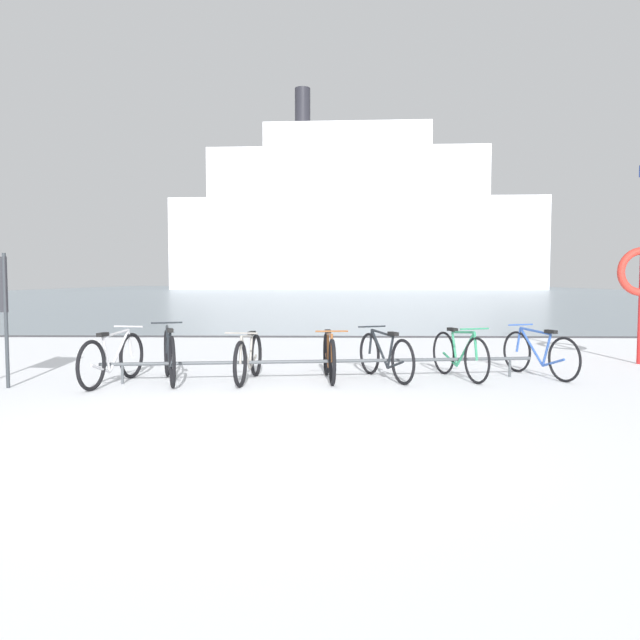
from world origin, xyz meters
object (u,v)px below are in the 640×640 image
(bicycle_1, at_px, (169,356))
(bicycle_6, at_px, (539,354))
(bicycle_4, at_px, (385,356))
(ferry_ship, at_px, (353,222))
(bicycle_3, at_px, (329,357))
(bicycle_0, at_px, (113,359))
(bicycle_5, at_px, (460,355))
(bicycle_2, at_px, (248,358))

(bicycle_1, bearing_deg, bicycle_6, 5.97)
(bicycle_4, xyz_separation_m, ferry_ship, (2.26, 80.22, 9.14))
(bicycle_3, bearing_deg, bicycle_6, 6.39)
(bicycle_1, distance_m, bicycle_3, 2.31)
(bicycle_0, relative_size, bicycle_6, 1.10)
(bicycle_0, distance_m, bicycle_6, 6.28)
(bicycle_0, bearing_deg, bicycle_5, 6.47)
(bicycle_4, relative_size, bicycle_5, 1.01)
(bicycle_0, bearing_deg, bicycle_1, 15.24)
(bicycle_0, relative_size, bicycle_4, 1.10)
(bicycle_2, relative_size, bicycle_5, 1.04)
(bicycle_3, xyz_separation_m, bicycle_4, (0.83, 0.09, 0.00))
(bicycle_2, xyz_separation_m, bicycle_3, (1.17, 0.16, 0.01))
(bicycle_2, distance_m, bicycle_6, 4.38)
(bicycle_0, height_order, bicycle_5, bicycle_0)
(bicycle_1, relative_size, bicycle_4, 1.07)
(bicycle_1, relative_size, bicycle_5, 1.09)
(bicycle_3, relative_size, ferry_ship, 0.03)
(bicycle_0, distance_m, bicycle_1, 0.78)
(bicycle_2, bearing_deg, ferry_ship, 86.98)
(bicycle_0, bearing_deg, bicycle_6, 7.11)
(bicycle_1, relative_size, bicycle_2, 1.04)
(bicycle_4, xyz_separation_m, bicycle_5, (1.11, 0.06, 0.01))
(bicycle_2, height_order, bicycle_5, bicycle_5)
(bicycle_4, height_order, bicycle_5, bicycle_5)
(bicycle_0, xyz_separation_m, ferry_ship, (6.13, 80.72, 9.12))
(bicycle_0, relative_size, bicycle_2, 1.07)
(bicycle_2, distance_m, bicycle_3, 1.18)
(bicycle_1, bearing_deg, bicycle_2, 2.92)
(bicycle_3, bearing_deg, bicycle_5, 4.27)
(bicycle_1, distance_m, bicycle_4, 3.14)
(bicycle_2, height_order, bicycle_4, bicycle_4)
(bicycle_5, bearing_deg, ferry_ship, 89.18)
(bicycle_1, bearing_deg, ferry_ship, 86.18)
(bicycle_6, bearing_deg, bicycle_1, -174.03)
(bicycle_2, bearing_deg, bicycle_3, 7.76)
(bicycle_5, bearing_deg, bicycle_3, -175.73)
(bicycle_3, xyz_separation_m, ferry_ship, (3.08, 80.30, 9.14))
(bicycle_0, relative_size, ferry_ship, 0.03)
(bicycle_4, bearing_deg, ferry_ship, 88.39)
(bicycle_1, height_order, bicycle_6, bicycle_1)
(bicycle_6, relative_size, ferry_ship, 0.03)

